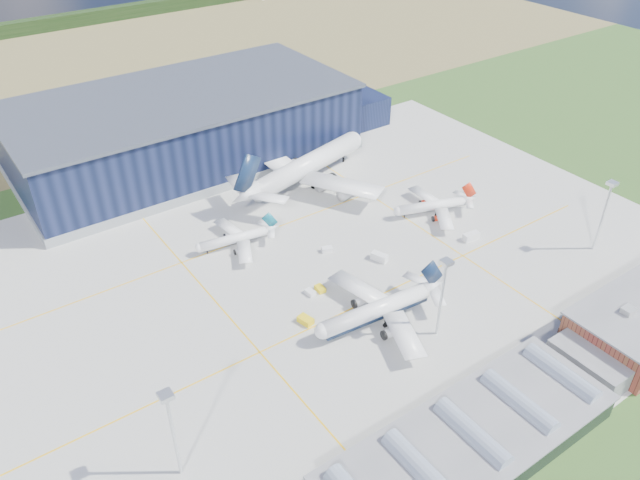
% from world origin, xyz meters
% --- Properties ---
extents(ground, '(600.00, 600.00, 0.00)m').
position_xyz_m(ground, '(0.00, 0.00, 0.00)').
color(ground, '#2E541F').
rests_on(ground, ground).
extents(apron, '(220.00, 160.00, 0.08)m').
position_xyz_m(apron, '(0.00, 10.00, 0.03)').
color(apron, '#ABABA5').
rests_on(apron, ground).
extents(farmland, '(600.00, 220.00, 0.01)m').
position_xyz_m(farmland, '(0.00, 220.00, 0.00)').
color(farmland, olive).
rests_on(farmland, ground).
extents(treeline, '(600.00, 8.00, 8.00)m').
position_xyz_m(treeline, '(0.00, 300.00, 4.00)').
color(treeline, black).
rests_on(treeline, ground).
extents(hangar, '(145.00, 62.00, 26.10)m').
position_xyz_m(hangar, '(2.81, 94.80, 11.62)').
color(hangar, black).
rests_on(hangar, ground).
extents(glass_concourse, '(78.00, 23.00, 8.60)m').
position_xyz_m(glass_concourse, '(-6.45, -60.00, 3.69)').
color(glass_concourse, black).
rests_on(glass_concourse, ground).
extents(light_mast_west, '(2.60, 2.60, 23.00)m').
position_xyz_m(light_mast_west, '(-60.00, -30.00, 15.43)').
color(light_mast_west, silver).
rests_on(light_mast_west, ground).
extents(light_mast_center, '(2.60, 2.60, 23.00)m').
position_xyz_m(light_mast_center, '(10.00, -30.00, 15.43)').
color(light_mast_center, silver).
rests_on(light_mast_center, ground).
extents(light_mast_east, '(2.60, 2.60, 23.00)m').
position_xyz_m(light_mast_east, '(75.00, -30.00, 15.43)').
color(light_mast_east, silver).
rests_on(light_mast_east, ground).
extents(airliner_navy, '(43.34, 42.55, 13.03)m').
position_xyz_m(airliner_navy, '(-0.01, -17.70, 6.51)').
color(airliner_navy, white).
rests_on(airliner_navy, ground).
extents(airliner_red, '(37.51, 37.11, 9.67)m').
position_xyz_m(airliner_red, '(48.51, 12.78, 4.83)').
color(airliner_red, white).
rests_on(airliner_red, ground).
extents(airliner_widebody, '(78.71, 77.70, 21.19)m').
position_xyz_m(airliner_widebody, '(27.54, 53.81, 10.60)').
color(airliner_widebody, white).
rests_on(airliner_widebody, ground).
extents(airliner_regional, '(31.15, 30.67, 8.85)m').
position_xyz_m(airliner_regional, '(-13.32, 33.39, 4.42)').
color(airliner_regional, white).
rests_on(airliner_regional, ground).
extents(gse_tug_a, '(3.37, 4.53, 1.69)m').
position_xyz_m(gse_tug_a, '(-14.81, -7.52, 0.85)').
color(gse_tug_a, yellow).
rests_on(gse_tug_a, ground).
extents(gse_tug_b, '(2.30, 3.28, 1.36)m').
position_xyz_m(gse_tug_b, '(-4.21, 1.00, 0.68)').
color(gse_tug_b, yellow).
rests_on(gse_tug_b, ground).
extents(gse_van_a, '(5.50, 2.87, 2.30)m').
position_xyz_m(gse_van_a, '(48.30, -5.30, 1.15)').
color(gse_van_a, silver).
rests_on(gse_van_a, ground).
extents(gse_cart_a, '(2.24, 3.12, 1.27)m').
position_xyz_m(gse_cart_a, '(-7.27, 1.36, 0.64)').
color(gse_cart_a, silver).
rests_on(gse_cart_a, ground).
extents(gse_van_b, '(3.86, 5.43, 2.27)m').
position_xyz_m(gse_van_b, '(18.28, 2.68, 1.13)').
color(gse_van_b, silver).
rests_on(gse_van_b, ground).
extents(gse_cart_b, '(3.81, 3.21, 1.40)m').
position_xyz_m(gse_cart_b, '(8.30, 15.17, 0.70)').
color(gse_cart_b, silver).
rests_on(gse_cart_b, ground).
extents(gse_van_c, '(5.14, 3.75, 2.23)m').
position_xyz_m(gse_van_c, '(47.76, -46.00, 1.12)').
color(gse_van_c, silver).
rests_on(gse_van_c, ground).
extents(car_a, '(3.54, 2.29, 1.12)m').
position_xyz_m(car_a, '(61.36, -48.00, 0.56)').
color(car_a, '#99999E').
rests_on(car_a, ground).
extents(car_b, '(3.37, 1.48, 1.08)m').
position_xyz_m(car_b, '(55.96, -48.00, 0.54)').
color(car_b, '#99999E').
rests_on(car_b, ground).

